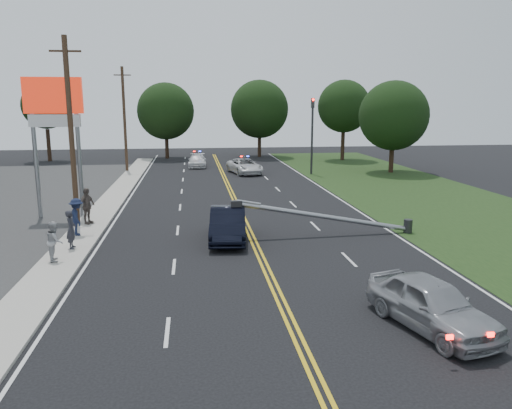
{
  "coord_description": "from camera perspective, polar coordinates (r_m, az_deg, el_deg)",
  "views": [
    {
      "loc": [
        -2.85,
        -15.74,
        6.54
      ],
      "look_at": [
        0.2,
        7.97,
        1.7
      ],
      "focal_mm": 35.0,
      "sensor_mm": 36.0,
      "label": 1
    }
  ],
  "objects": [
    {
      "name": "waiting_sedan",
      "position": [
        15.79,
        19.39,
        -10.67
      ],
      "size": [
        2.96,
        4.83,
        1.53
      ],
      "primitive_type": "imported",
      "rotation": [
        0.0,
        0.0,
        0.27
      ],
      "color": "#97999E",
      "rests_on": "ground"
    },
    {
      "name": "tree_7",
      "position": [
        62.66,
        0.4,
        10.84
      ],
      "size": [
        7.13,
        7.13,
        9.45
      ],
      "color": "black",
      "rests_on": "ground"
    },
    {
      "name": "bystander_a",
      "position": [
        23.93,
        -20.37,
        -2.68
      ],
      "size": [
        0.45,
        0.66,
        1.75
      ],
      "primitive_type": "imported",
      "rotation": [
        0.0,
        0.0,
        1.62
      ],
      "color": "#292931",
      "rests_on": "sidewalk"
    },
    {
      "name": "tree_9",
      "position": [
        49.83,
        15.46,
        9.76
      ],
      "size": [
        6.57,
        6.57,
        8.72
      ],
      "color": "black",
      "rests_on": "ground"
    },
    {
      "name": "pylon_sign",
      "position": [
        30.71,
        -22.07,
        9.61
      ],
      "size": [
        3.2,
        0.35,
        8.0
      ],
      "color": "gray",
      "rests_on": "ground"
    },
    {
      "name": "bystander_c",
      "position": [
        26.2,
        -19.79,
        -1.34
      ],
      "size": [
        1.04,
        1.36,
        1.86
      ],
      "primitive_type": "imported",
      "rotation": [
        0.0,
        0.0,
        1.9
      ],
      "color": "#171F3B",
      "rests_on": "sidewalk"
    },
    {
      "name": "sidewalk",
      "position": [
        27.12,
        -18.93,
        -3.01
      ],
      "size": [
        1.8,
        70.0,
        0.12
      ],
      "primitive_type": "cube",
      "color": "#A8A398",
      "rests_on": "ground"
    },
    {
      "name": "tree_8",
      "position": [
        59.86,
        10.03,
        10.99
      ],
      "size": [
        6.07,
        6.07,
        9.29
      ],
      "color": "black",
      "rests_on": "ground"
    },
    {
      "name": "grass_verge",
      "position": [
        31.18,
        24.52,
        -1.7
      ],
      "size": [
        12.0,
        80.0,
        0.01
      ],
      "primitive_type": "cube",
      "color": "#1B3113",
      "rests_on": "ground"
    },
    {
      "name": "tree_5",
      "position": [
        62.64,
        -22.92,
        10.35
      ],
      "size": [
        5.26,
        5.26,
        8.96
      ],
      "color": "black",
      "rests_on": "ground"
    },
    {
      "name": "utility_pole_far",
      "position": [
        50.16,
        -14.79,
        9.41
      ],
      "size": [
        1.6,
        0.28,
        10.0
      ],
      "color": "#382619",
      "rests_on": "ground"
    },
    {
      "name": "bystander_b",
      "position": [
        22.34,
        -22.02,
        -3.89
      ],
      "size": [
        0.79,
        0.92,
        1.67
      ],
      "primitive_type": "imported",
      "rotation": [
        0.0,
        0.0,
        1.78
      ],
      "color": "#9E9FA3",
      "rests_on": "sidewalk"
    },
    {
      "name": "crashed_sedan",
      "position": [
        24.28,
        -3.24,
        -2.26
      ],
      "size": [
        2.07,
        4.93,
        1.58
      ],
      "primitive_type": "imported",
      "rotation": [
        0.0,
        0.0,
        -0.08
      ],
      "color": "black",
      "rests_on": "ground"
    },
    {
      "name": "fallen_streetlight",
      "position": [
        25.39,
        8.96,
        -1.49
      ],
      "size": [
        9.36,
        0.44,
        1.91
      ],
      "color": "#2D2D30",
      "rests_on": "ground"
    },
    {
      "name": "utility_pole_mid",
      "position": [
        28.49,
        -20.39,
        7.81
      ],
      "size": [
        1.6,
        0.28,
        10.0
      ],
      "color": "#382619",
      "rests_on": "ground"
    },
    {
      "name": "traffic_signal",
      "position": [
        47.13,
        6.44,
        8.53
      ],
      "size": [
        0.28,
        0.41,
        7.05
      ],
      "color": "#2D2D30",
      "rests_on": "ground"
    },
    {
      "name": "ground",
      "position": [
        17.28,
        2.77,
        -10.81
      ],
      "size": [
        120.0,
        120.0,
        0.0
      ],
      "primitive_type": "plane",
      "color": "black",
      "rests_on": "ground"
    },
    {
      "name": "emergency_a",
      "position": [
        47.6,
        -1.3,
        4.41
      ],
      "size": [
        3.45,
        5.52,
        1.42
      ],
      "primitive_type": "imported",
      "rotation": [
        0.0,
        0.0,
        0.23
      ],
      "color": "silver",
      "rests_on": "ground"
    },
    {
      "name": "bystander_d",
      "position": [
        28.51,
        -18.78,
        -0.16
      ],
      "size": [
        0.99,
        1.25,
        1.98
      ],
      "primitive_type": "imported",
      "rotation": [
        0.0,
        0.0,
        1.06
      ],
      "color": "#5B4F48",
      "rests_on": "sidewalk"
    },
    {
      "name": "tree_6",
      "position": [
        61.75,
        -10.29,
        10.45
      ],
      "size": [
        6.77,
        6.77,
        9.05
      ],
      "color": "black",
      "rests_on": "ground"
    },
    {
      "name": "centerline_yellow",
      "position": [
        26.71,
        -0.98,
        -2.71
      ],
      "size": [
        0.36,
        80.0,
        0.0
      ],
      "primitive_type": "cube",
      "color": "gold",
      "rests_on": "ground"
    },
    {
      "name": "emergency_b",
      "position": [
        53.0,
        -6.73,
        4.98
      ],
      "size": [
        1.95,
        4.51,
        1.29
      ],
      "primitive_type": "imported",
      "rotation": [
        0.0,
        0.0,
        -0.03
      ],
      "color": "silver",
      "rests_on": "ground"
    }
  ]
}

